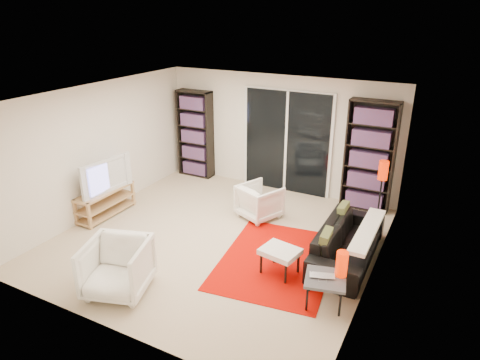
% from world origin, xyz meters
% --- Properties ---
extents(floor, '(5.00, 5.00, 0.00)m').
position_xyz_m(floor, '(0.00, 0.00, 0.00)').
color(floor, '#C8B68F').
rests_on(floor, ground).
extents(wall_back, '(5.00, 0.02, 2.40)m').
position_xyz_m(wall_back, '(0.00, 2.50, 1.20)').
color(wall_back, silver).
rests_on(wall_back, ground).
extents(wall_front, '(5.00, 0.02, 2.40)m').
position_xyz_m(wall_front, '(0.00, -2.50, 1.20)').
color(wall_front, silver).
rests_on(wall_front, ground).
extents(wall_left, '(0.02, 5.00, 2.40)m').
position_xyz_m(wall_left, '(-2.50, 0.00, 1.20)').
color(wall_left, silver).
rests_on(wall_left, ground).
extents(wall_right, '(0.02, 5.00, 2.40)m').
position_xyz_m(wall_right, '(2.50, 0.00, 1.20)').
color(wall_right, silver).
rests_on(wall_right, ground).
extents(ceiling, '(5.00, 5.00, 0.02)m').
position_xyz_m(ceiling, '(0.00, 0.00, 2.40)').
color(ceiling, white).
rests_on(ceiling, wall_back).
extents(sliding_door, '(1.92, 0.08, 2.16)m').
position_xyz_m(sliding_door, '(0.20, 2.46, 1.05)').
color(sliding_door, white).
rests_on(sliding_door, ground).
extents(bookshelf_left, '(0.80, 0.30, 1.95)m').
position_xyz_m(bookshelf_left, '(-1.95, 2.33, 0.98)').
color(bookshelf_left, black).
rests_on(bookshelf_left, ground).
extents(bookshelf_right, '(0.90, 0.30, 2.10)m').
position_xyz_m(bookshelf_right, '(1.90, 2.33, 1.05)').
color(bookshelf_right, black).
rests_on(bookshelf_right, ground).
extents(tv_stand, '(0.39, 1.21, 0.50)m').
position_xyz_m(tv_stand, '(-2.31, -0.21, 0.26)').
color(tv_stand, tan).
rests_on(tv_stand, floor).
extents(tv, '(0.28, 1.09, 0.62)m').
position_xyz_m(tv, '(-2.29, -0.21, 0.81)').
color(tv, black).
rests_on(tv, tv_stand).
extents(rug, '(1.91, 2.40, 0.01)m').
position_xyz_m(rug, '(1.14, -0.18, 0.01)').
color(rug, '#C70900').
rests_on(rug, floor).
extents(sofa, '(0.78, 1.96, 0.57)m').
position_xyz_m(sofa, '(2.07, 0.37, 0.29)').
color(sofa, black).
rests_on(sofa, floor).
extents(armchair_back, '(0.89, 0.90, 0.63)m').
position_xyz_m(armchair_back, '(0.27, 1.04, 0.32)').
color(armchair_back, white).
rests_on(armchair_back, floor).
extents(armchair_front, '(1.02, 1.03, 0.75)m').
position_xyz_m(armchair_front, '(-0.47, -1.88, 0.38)').
color(armchair_front, white).
rests_on(armchair_front, floor).
extents(ottoman, '(0.59, 0.52, 0.40)m').
position_xyz_m(ottoman, '(1.30, -0.47, 0.34)').
color(ottoman, white).
rests_on(ottoman, floor).
extents(side_table, '(0.62, 0.62, 0.40)m').
position_xyz_m(side_table, '(2.09, -0.84, 0.36)').
color(side_table, '#47474C').
rests_on(side_table, floor).
extents(laptop, '(0.37, 0.30, 0.03)m').
position_xyz_m(laptop, '(2.06, -0.89, 0.41)').
color(laptop, silver).
rests_on(laptop, side_table).
extents(table_lamp, '(0.15, 0.15, 0.34)m').
position_xyz_m(table_lamp, '(2.24, -0.70, 0.57)').
color(table_lamp, red).
rests_on(table_lamp, side_table).
extents(floor_lamp, '(0.18, 0.18, 1.22)m').
position_xyz_m(floor_lamp, '(2.27, 1.70, 0.91)').
color(floor_lamp, black).
rests_on(floor_lamp, floor).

